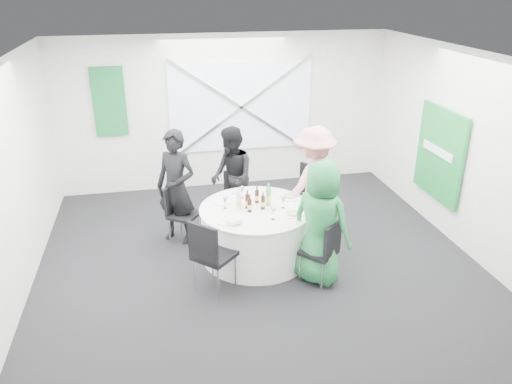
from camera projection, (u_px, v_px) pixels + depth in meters
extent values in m
plane|color=black|center=(259.00, 263.00, 6.96)|extent=(6.00, 6.00, 0.00)
plane|color=silver|center=(260.00, 58.00, 5.85)|extent=(6.00, 6.00, 0.00)
plane|color=silver|center=(224.00, 112.00, 9.10)|extent=(6.00, 0.00, 6.00)
plane|color=silver|center=(344.00, 309.00, 3.71)|extent=(6.00, 0.00, 6.00)
plane|color=silver|center=(9.00, 188.00, 5.84)|extent=(0.00, 6.00, 6.00)
plane|color=silver|center=(468.00, 154.00, 6.97)|extent=(0.00, 6.00, 6.00)
cube|color=silver|center=(241.00, 107.00, 9.08)|extent=(2.60, 0.03, 1.60)
cube|color=silver|center=(241.00, 107.00, 9.05)|extent=(2.63, 0.05, 1.84)
cube|color=silver|center=(241.00, 107.00, 9.05)|extent=(2.63, 0.05, 1.84)
cube|color=#14672D|center=(109.00, 102.00, 8.56)|extent=(0.55, 0.04, 1.20)
cube|color=#178332|center=(440.00, 154.00, 7.58)|extent=(0.05, 1.20, 1.40)
cylinder|color=silver|center=(256.00, 233.00, 7.00)|extent=(1.52, 1.52, 0.74)
cylinder|color=silver|center=(256.00, 209.00, 6.85)|extent=(1.56, 1.56, 0.02)
cube|color=black|center=(239.00, 201.00, 7.86)|extent=(0.43, 0.43, 0.05)
cube|color=black|center=(236.00, 182.00, 7.93)|extent=(0.38, 0.06, 0.43)
cylinder|color=silver|center=(246.00, 208.00, 8.13)|extent=(0.02, 0.02, 0.41)
cylinder|color=silver|center=(227.00, 211.00, 8.05)|extent=(0.02, 0.02, 0.41)
cylinder|color=silver|center=(251.00, 217.00, 7.84)|extent=(0.02, 0.02, 0.41)
cylinder|color=silver|center=(231.00, 219.00, 7.76)|extent=(0.02, 0.02, 0.41)
cube|color=black|center=(184.00, 215.00, 7.40)|extent=(0.55, 0.55, 0.05)
cube|color=black|center=(172.00, 199.00, 7.37)|extent=(0.25, 0.33, 0.42)
cylinder|color=silver|center=(181.00, 222.00, 7.68)|extent=(0.02, 0.02, 0.40)
cylinder|color=silver|center=(170.00, 231.00, 7.41)|extent=(0.02, 0.02, 0.40)
cylinder|color=silver|center=(199.00, 226.00, 7.56)|extent=(0.02, 0.02, 0.40)
cylinder|color=silver|center=(188.00, 235.00, 7.29)|extent=(0.02, 0.02, 0.40)
cube|color=black|center=(303.00, 200.00, 7.76)|extent=(0.64, 0.64, 0.05)
cube|color=black|center=(312.00, 180.00, 7.81)|extent=(0.30, 0.37, 0.49)
cylinder|color=silver|center=(319.00, 214.00, 7.88)|extent=(0.02, 0.02, 0.47)
cylinder|color=silver|center=(300.00, 207.00, 8.10)|extent=(0.02, 0.02, 0.47)
cylinder|color=silver|center=(305.00, 222.00, 7.62)|extent=(0.02, 0.02, 0.47)
cylinder|color=silver|center=(286.00, 215.00, 7.84)|extent=(0.02, 0.02, 0.47)
cube|color=black|center=(318.00, 252.00, 6.40)|extent=(0.57, 0.57, 0.05)
cube|color=black|center=(333.00, 240.00, 6.20)|extent=(0.32, 0.28, 0.43)
cylinder|color=silver|center=(322.00, 277.00, 6.28)|extent=(0.02, 0.02, 0.41)
cylinder|color=silver|center=(335.00, 266.00, 6.52)|extent=(0.02, 0.02, 0.41)
cylinder|color=silver|center=(300.00, 268.00, 6.46)|extent=(0.02, 0.02, 0.41)
cylinder|color=silver|center=(314.00, 258.00, 6.70)|extent=(0.02, 0.02, 0.41)
cube|color=black|center=(215.00, 255.00, 6.22)|extent=(0.64, 0.64, 0.05)
cube|color=black|center=(203.00, 244.00, 5.95)|extent=(0.34, 0.33, 0.48)
cylinder|color=silver|center=(195.00, 275.00, 6.27)|extent=(0.02, 0.02, 0.46)
cylinder|color=silver|center=(218.00, 284.00, 6.09)|extent=(0.02, 0.02, 0.46)
cylinder|color=silver|center=(213.00, 262.00, 6.55)|extent=(0.02, 0.02, 0.46)
cylinder|color=silver|center=(235.00, 270.00, 6.37)|extent=(0.02, 0.02, 0.46)
imported|color=black|center=(176.00, 187.00, 7.27)|extent=(0.75, 0.70, 1.71)
imported|color=black|center=(232.00, 177.00, 7.79)|extent=(0.53, 0.83, 1.60)
imported|color=pink|center=(313.00, 183.00, 7.39)|extent=(1.23, 0.95, 1.73)
imported|color=#217C3D|center=(321.00, 223.00, 6.28)|extent=(0.94, 0.95, 1.65)
cylinder|color=white|center=(245.00, 192.00, 7.35)|extent=(0.27, 0.27, 0.01)
cylinder|color=white|center=(223.00, 201.00, 7.03)|extent=(0.30, 0.30, 0.01)
cylinder|color=white|center=(289.00, 197.00, 7.17)|extent=(0.29, 0.29, 0.01)
cylinder|color=#8EA95B|center=(289.00, 196.00, 7.16)|extent=(0.19, 0.19, 0.02)
cylinder|color=white|center=(293.00, 214.00, 6.64)|extent=(0.27, 0.27, 0.01)
cylinder|color=#8EA95B|center=(293.00, 213.00, 6.64)|extent=(0.18, 0.18, 0.02)
cylinder|color=white|center=(225.00, 221.00, 6.47)|extent=(0.27, 0.27, 0.01)
cube|color=silver|center=(235.00, 221.00, 6.39)|extent=(0.22, 0.20, 0.05)
cylinder|color=#39190A|center=(247.00, 201.00, 6.80)|extent=(0.06, 0.06, 0.20)
cylinder|color=#39190A|center=(247.00, 193.00, 6.75)|extent=(0.02, 0.02, 0.06)
cylinder|color=#DEC575|center=(247.00, 203.00, 6.81)|extent=(0.06, 0.06, 0.07)
cylinder|color=#39190A|center=(257.00, 196.00, 6.97)|extent=(0.06, 0.06, 0.18)
cylinder|color=#39190A|center=(257.00, 188.00, 6.93)|extent=(0.02, 0.02, 0.06)
cylinder|color=#DEC575|center=(257.00, 198.00, 6.98)|extent=(0.06, 0.06, 0.06)
cylinder|color=#39190A|center=(263.00, 203.00, 6.78)|extent=(0.06, 0.06, 0.19)
cylinder|color=#39190A|center=(263.00, 194.00, 6.73)|extent=(0.02, 0.02, 0.06)
cylinder|color=#DEC575|center=(263.00, 204.00, 6.78)|extent=(0.06, 0.06, 0.07)
cylinder|color=#39190A|center=(250.00, 205.00, 6.70)|extent=(0.06, 0.06, 0.19)
cylinder|color=#39190A|center=(249.00, 197.00, 6.65)|extent=(0.02, 0.02, 0.06)
cylinder|color=#DEC575|center=(250.00, 207.00, 6.70)|extent=(0.06, 0.06, 0.07)
cylinder|color=#44B259|center=(268.00, 196.00, 6.87)|extent=(0.08, 0.08, 0.27)
cylinder|color=#44B259|center=(268.00, 186.00, 6.81)|extent=(0.03, 0.03, 0.06)
cylinder|color=#DEC575|center=(268.00, 198.00, 6.88)|extent=(0.08, 0.08, 0.09)
cylinder|color=silver|center=(239.00, 201.00, 6.76)|extent=(0.08, 0.08, 0.24)
cylinder|color=silver|center=(239.00, 191.00, 6.70)|extent=(0.03, 0.03, 0.06)
cylinder|color=#DEC575|center=(239.00, 203.00, 6.77)|extent=(0.08, 0.08, 0.08)
cylinder|color=white|center=(225.00, 208.00, 6.83)|extent=(0.06, 0.06, 0.00)
cylinder|color=white|center=(225.00, 205.00, 6.81)|extent=(0.01, 0.01, 0.10)
cone|color=white|center=(225.00, 200.00, 6.78)|extent=(0.07, 0.07, 0.08)
cylinder|color=white|center=(242.00, 198.00, 7.16)|extent=(0.06, 0.06, 0.00)
cylinder|color=white|center=(242.00, 194.00, 7.14)|extent=(0.01, 0.01, 0.10)
cone|color=white|center=(242.00, 189.00, 7.11)|extent=(0.07, 0.07, 0.08)
cylinder|color=white|center=(273.00, 219.00, 6.52)|extent=(0.06, 0.06, 0.00)
cylinder|color=white|center=(273.00, 216.00, 6.50)|extent=(0.01, 0.01, 0.10)
cone|color=white|center=(273.00, 210.00, 6.47)|extent=(0.07, 0.07, 0.08)
cylinder|color=white|center=(283.00, 208.00, 6.85)|extent=(0.06, 0.06, 0.00)
cylinder|color=white|center=(283.00, 204.00, 6.83)|extent=(0.01, 0.01, 0.10)
cone|color=white|center=(283.00, 199.00, 6.80)|extent=(0.07, 0.07, 0.08)
cube|color=silver|center=(220.00, 218.00, 6.54)|extent=(0.11, 0.13, 0.01)
cube|color=silver|center=(241.00, 226.00, 6.34)|extent=(0.11, 0.12, 0.01)
cube|color=silver|center=(260.00, 191.00, 7.37)|extent=(0.15, 0.02, 0.01)
cube|color=silver|center=(236.00, 193.00, 7.29)|extent=(0.15, 0.02, 0.01)
cube|color=silver|center=(292.00, 200.00, 7.07)|extent=(0.09, 0.14, 0.01)
cube|color=silver|center=(275.00, 193.00, 7.30)|extent=(0.09, 0.14, 0.01)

